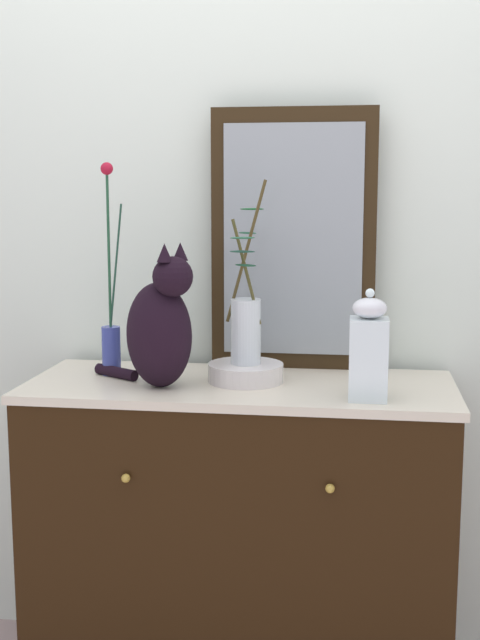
{
  "coord_description": "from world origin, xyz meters",
  "views": [
    {
      "loc": [
        0.33,
        -2.26,
        1.48
      ],
      "look_at": [
        0.0,
        0.0,
        1.12
      ],
      "focal_mm": 46.28,
      "sensor_mm": 36.0,
      "label": 1
    }
  ],
  "objects_px": {
    "sideboard": "(240,540)",
    "vase_slim_green": "(111,328)",
    "bowl_porcelain": "(246,372)",
    "jar_lidded_porcelain": "(369,350)",
    "cat_sitting": "(160,327)",
    "mirror_leaning": "(293,240)",
    "vase_glass_clear": "(246,324)"
  },
  "relations": [
    {
      "from": "sideboard",
      "to": "vase_glass_clear",
      "type": "xyz_separation_m",
      "value": [
        0.01,
        0.02,
        0.64
      ]
    },
    {
      "from": "sideboard",
      "to": "mirror_leaning",
      "type": "relative_size",
      "value": 1.54
    },
    {
      "from": "cat_sitting",
      "to": "jar_lidded_porcelain",
      "type": "xyz_separation_m",
      "value": [
        0.57,
        -0.06,
        -0.04
      ]
    },
    {
      "from": "bowl_porcelain",
      "to": "vase_glass_clear",
      "type": "relative_size",
      "value": 0.42
    },
    {
      "from": "jar_lidded_porcelain",
      "to": "sideboard",
      "type": "bearing_deg",
      "value": 158.71
    },
    {
      "from": "sideboard",
      "to": "mirror_leaning",
      "type": "height_order",
      "value": "mirror_leaning"
    },
    {
      "from": "bowl_porcelain",
      "to": "jar_lidded_porcelain",
      "type": "height_order",
      "value": "jar_lidded_porcelain"
    },
    {
      "from": "cat_sitting",
      "to": "vase_glass_clear",
      "type": "distance_m",
      "value": 0.25
    },
    {
      "from": "vase_slim_green",
      "to": "vase_glass_clear",
      "type": "distance_m",
      "value": 0.41
    },
    {
      "from": "mirror_leaning",
      "to": "vase_slim_green",
      "type": "distance_m",
      "value": 0.6
    },
    {
      "from": "cat_sitting",
      "to": "bowl_porcelain",
      "type": "relative_size",
      "value": 1.87
    },
    {
      "from": "vase_glass_clear",
      "to": "jar_lidded_porcelain",
      "type": "distance_m",
      "value": 0.38
    },
    {
      "from": "cat_sitting",
      "to": "bowl_porcelain",
      "type": "distance_m",
      "value": 0.28
    },
    {
      "from": "vase_glass_clear",
      "to": "bowl_porcelain",
      "type": "bearing_deg",
      "value": -98.51
    },
    {
      "from": "mirror_leaning",
      "to": "jar_lidded_porcelain",
      "type": "relative_size",
      "value": 2.69
    },
    {
      "from": "sideboard",
      "to": "vase_glass_clear",
      "type": "height_order",
      "value": "vase_glass_clear"
    },
    {
      "from": "sideboard",
      "to": "mirror_leaning",
      "type": "distance_m",
      "value": 0.9
    },
    {
      "from": "bowl_porcelain",
      "to": "jar_lidded_porcelain",
      "type": "relative_size",
      "value": 0.74
    },
    {
      "from": "sideboard",
      "to": "vase_slim_green",
      "type": "relative_size",
      "value": 1.96
    },
    {
      "from": "mirror_leaning",
      "to": "vase_glass_clear",
      "type": "bearing_deg",
      "value": -118.93
    },
    {
      "from": "mirror_leaning",
      "to": "bowl_porcelain",
      "type": "relative_size",
      "value": 3.64
    },
    {
      "from": "sideboard",
      "to": "cat_sitting",
      "type": "relative_size",
      "value": 3.01
    },
    {
      "from": "vase_glass_clear",
      "to": "jar_lidded_porcelain",
      "type": "relative_size",
      "value": 1.78
    },
    {
      "from": "mirror_leaning",
      "to": "bowl_porcelain",
      "type": "height_order",
      "value": "mirror_leaning"
    },
    {
      "from": "sideboard",
      "to": "vase_slim_green",
      "type": "xyz_separation_m",
      "value": [
        -0.39,
        0.05,
        0.61
      ]
    },
    {
      "from": "jar_lidded_porcelain",
      "to": "mirror_leaning",
      "type": "bearing_deg",
      "value": 122.18
    },
    {
      "from": "mirror_leaning",
      "to": "cat_sitting",
      "type": "distance_m",
      "value": 0.51
    },
    {
      "from": "sideboard",
      "to": "vase_slim_green",
      "type": "distance_m",
      "value": 0.73
    },
    {
      "from": "vase_glass_clear",
      "to": "cat_sitting",
      "type": "bearing_deg",
      "value": -156.07
    },
    {
      "from": "cat_sitting",
      "to": "vase_slim_green",
      "type": "height_order",
      "value": "vase_slim_green"
    },
    {
      "from": "sideboard",
      "to": "jar_lidded_porcelain",
      "type": "distance_m",
      "value": 0.71
    },
    {
      "from": "sideboard",
      "to": "vase_slim_green",
      "type": "height_order",
      "value": "vase_slim_green"
    }
  ]
}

